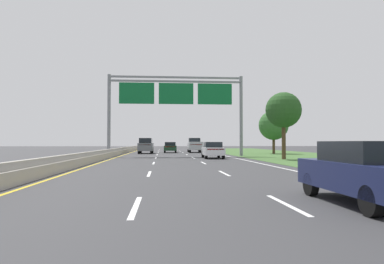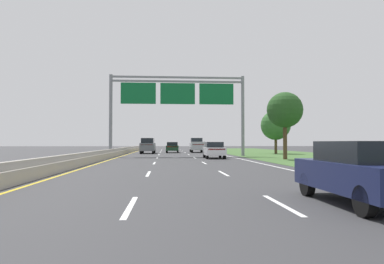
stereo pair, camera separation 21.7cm
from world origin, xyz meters
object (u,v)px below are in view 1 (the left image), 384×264
overhead_sign_gantry (176,98)px  pickup_truck_silver (195,145)px  car_darkgreen_centre_lane_sedan (170,147)px  car_grey_left_lane_suv (146,145)px  car_navy_right_lane_sedan (367,171)px  roadside_tree_far (274,125)px  roadside_tree_mid (284,110)px  car_white_right_lane_sedan (213,150)px

overhead_sign_gantry → pickup_truck_silver: size_ratio=2.77×
pickup_truck_silver → car_darkgreen_centre_lane_sedan: bearing=106.3°
car_grey_left_lane_suv → car_navy_right_lane_sedan: size_ratio=1.08×
pickup_truck_silver → car_grey_left_lane_suv: 8.64m
car_grey_left_lane_suv → roadside_tree_far: roadside_tree_far is taller
car_navy_right_lane_sedan → roadside_tree_far: bearing=-14.5°
car_grey_left_lane_suv → roadside_tree_mid: bearing=-143.1°
overhead_sign_gantry → car_darkgreen_centre_lane_sedan: size_ratio=3.39×
car_navy_right_lane_sedan → roadside_tree_mid: bearing=-14.4°
car_darkgreen_centre_lane_sedan → car_navy_right_lane_sedan: size_ratio=1.01×
car_grey_left_lane_suv → roadside_tree_far: 17.61m
car_darkgreen_centre_lane_sedan → car_white_right_lane_sedan: 19.51m
overhead_sign_gantry → car_grey_left_lane_suv: overhead_sign_gantry is taller
overhead_sign_gantry → car_grey_left_lane_suv: size_ratio=3.18×
car_navy_right_lane_sedan → roadside_tree_mid: roadside_tree_mid is taller
overhead_sign_gantry → pickup_truck_silver: overhead_sign_gantry is taller
overhead_sign_gantry → roadside_tree_mid: size_ratio=2.49×
car_grey_left_lane_suv → roadside_tree_mid: (13.15, -18.34, 3.32)m
car_navy_right_lane_sedan → roadside_tree_mid: size_ratio=0.73×
overhead_sign_gantry → car_darkgreen_centre_lane_sedan: overhead_sign_gantry is taller
overhead_sign_gantry → pickup_truck_silver: 16.14m
car_darkgreen_centre_lane_sedan → roadside_tree_far: roadside_tree_far is taller
car_navy_right_lane_sedan → car_white_right_lane_sedan: bearing=0.3°
car_darkgreen_centre_lane_sedan → car_navy_right_lane_sedan: same height
pickup_truck_silver → roadside_tree_mid: bearing=-164.5°
overhead_sign_gantry → car_white_right_lane_sedan: bearing=-58.1°
roadside_tree_far → car_white_right_lane_sedan: bearing=-128.3°
car_darkgreen_centre_lane_sedan → car_grey_left_lane_suv: bearing=138.8°
car_grey_left_lane_suv → roadside_tree_mid: size_ratio=0.78×
overhead_sign_gantry → car_white_right_lane_sedan: 8.46m
overhead_sign_gantry → car_grey_left_lane_suv: (-3.78, 10.06, -5.35)m
car_darkgreen_centre_lane_sedan → car_navy_right_lane_sedan: (3.91, -45.00, 0.00)m
overhead_sign_gantry → roadside_tree_mid: bearing=-41.5°
pickup_truck_silver → roadside_tree_far: size_ratio=0.93×
car_darkgreen_centre_lane_sedan → pickup_truck_silver: bearing=-73.4°
car_grey_left_lane_suv → car_darkgreen_centre_lane_sedan: bearing=-41.2°
roadside_tree_far → overhead_sign_gantry: bearing=-151.1°
overhead_sign_gantry → roadside_tree_far: size_ratio=2.59×
overhead_sign_gantry → car_navy_right_lane_sedan: overhead_sign_gantry is taller
car_grey_left_lane_suv → car_navy_right_lane_sedan: bearing=-168.6°
car_white_right_lane_sedan → roadside_tree_far: size_ratio=0.76×
pickup_truck_silver → car_white_right_lane_sedan: size_ratio=1.23×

